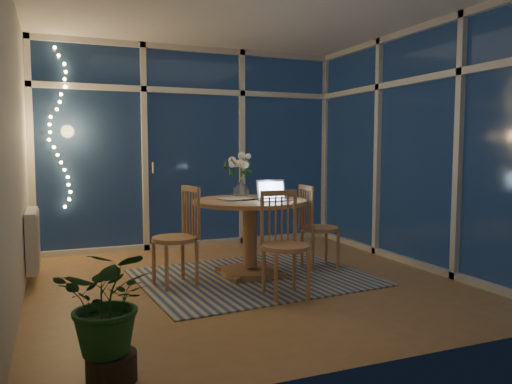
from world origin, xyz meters
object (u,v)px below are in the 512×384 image
chair_right (320,226)px  chair_front (286,244)px  laptop (275,190)px  potted_plant (110,315)px  flower_vase (241,187)px  chair_left (175,236)px  dining_table (250,238)px

chair_right → chair_front: bearing=139.4°
chair_right → laptop: laptop is taller
potted_plant → flower_vase: bearing=53.8°
chair_left → chair_front: size_ratio=1.02×
dining_table → laptop: 0.57m
flower_vase → potted_plant: bearing=-126.2°
chair_left → chair_right: chair_left is taller
chair_left → chair_right: bearing=81.9°
laptop → potted_plant: laptop is taller
chair_front → potted_plant: 1.90m
potted_plant → dining_table: bearing=50.1°
laptop → potted_plant: size_ratio=0.39×
dining_table → potted_plant: (-1.56, -1.86, -0.01)m
chair_left → chair_front: chair_left is taller
chair_left → potted_plant: (-0.76, -1.76, -0.10)m
dining_table → flower_vase: (0.02, 0.29, 0.49)m
chair_left → chair_front: bearing=37.7°
chair_right → flower_vase: (-0.79, 0.30, 0.42)m
chair_right → laptop: 0.77m
chair_right → dining_table: bearing=93.6°
chair_right → potted_plant: 3.00m
flower_vase → chair_left: bearing=-154.1°
dining_table → flower_vase: size_ratio=5.44×
potted_plant → chair_front: bearing=33.9°
dining_table → flower_vase: 0.57m
dining_table → laptop: size_ratio=3.80×
chair_front → potted_plant: chair_front is taller
chair_left → potted_plant: chair_left is taller
potted_plant → chair_left: bearing=66.5°
chair_left → laptop: size_ratio=3.17×
flower_vase → potted_plant: size_ratio=0.28×
dining_table → potted_plant: 2.43m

